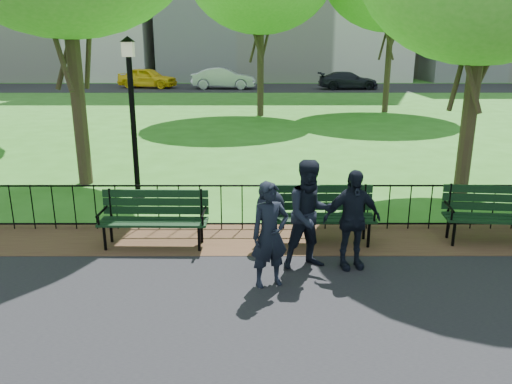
{
  "coord_description": "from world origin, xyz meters",
  "views": [
    {
      "loc": [
        -0.75,
        -7.03,
        3.43
      ],
      "look_at": [
        -0.74,
        1.5,
        0.9
      ],
      "focal_mm": 35.0,
      "sensor_mm": 36.0,
      "label": 1
    }
  ],
  "objects_px": {
    "lamppost": "(133,116)",
    "person_left": "(270,235)",
    "taxi": "(147,78)",
    "sedan_dark": "(348,80)",
    "park_bench_main": "(296,207)",
    "park_bench_left_a": "(154,212)",
    "park_bench_right_a": "(501,209)",
    "person_right": "(352,219)",
    "sedan_silver": "(224,78)",
    "person_mid": "(310,215)"
  },
  "relations": [
    {
      "from": "park_bench_left_a",
      "to": "sedan_dark",
      "type": "relative_size",
      "value": 0.4
    },
    {
      "from": "park_bench_left_a",
      "to": "person_mid",
      "type": "relative_size",
      "value": 1.08
    },
    {
      "from": "taxi",
      "to": "park_bench_main",
      "type": "bearing_deg",
      "value": -150.22
    },
    {
      "from": "lamppost",
      "to": "person_right",
      "type": "bearing_deg",
      "value": -39.28
    },
    {
      "from": "park_bench_left_a",
      "to": "park_bench_main",
      "type": "bearing_deg",
      "value": 1.97
    },
    {
      "from": "person_mid",
      "to": "person_right",
      "type": "bearing_deg",
      "value": -15.58
    },
    {
      "from": "park_bench_left_a",
      "to": "sedan_silver",
      "type": "height_order",
      "value": "sedan_silver"
    },
    {
      "from": "person_left",
      "to": "person_mid",
      "type": "height_order",
      "value": "person_mid"
    },
    {
      "from": "person_left",
      "to": "sedan_dark",
      "type": "height_order",
      "value": "person_left"
    },
    {
      "from": "taxi",
      "to": "sedan_dark",
      "type": "relative_size",
      "value": 1.02
    },
    {
      "from": "person_mid",
      "to": "sedan_silver",
      "type": "xyz_separation_m",
      "value": [
        -3.36,
        33.54,
        -0.04
      ]
    },
    {
      "from": "park_bench_main",
      "to": "person_right",
      "type": "distance_m",
      "value": 1.27
    },
    {
      "from": "lamppost",
      "to": "sedan_silver",
      "type": "distance_m",
      "value": 30.17
    },
    {
      "from": "park_bench_right_a",
      "to": "sedan_silver",
      "type": "bearing_deg",
      "value": 107.94
    },
    {
      "from": "person_right",
      "to": "park_bench_main",
      "type": "bearing_deg",
      "value": 117.85
    },
    {
      "from": "park_bench_left_a",
      "to": "sedan_silver",
      "type": "distance_m",
      "value": 32.6
    },
    {
      "from": "lamppost",
      "to": "park_bench_right_a",
      "type": "bearing_deg",
      "value": -18.43
    },
    {
      "from": "park_bench_main",
      "to": "taxi",
      "type": "xyz_separation_m",
      "value": [
        -9.54,
        33.48,
        0.13
      ]
    },
    {
      "from": "sedan_dark",
      "to": "lamppost",
      "type": "bearing_deg",
      "value": 159.33
    },
    {
      "from": "person_mid",
      "to": "person_left",
      "type": "bearing_deg",
      "value": -152.46
    },
    {
      "from": "park_bench_main",
      "to": "park_bench_right_a",
      "type": "distance_m",
      "value": 3.65
    },
    {
      "from": "park_bench_right_a",
      "to": "person_right",
      "type": "bearing_deg",
      "value": -153.62
    },
    {
      "from": "park_bench_left_a",
      "to": "sedan_silver",
      "type": "relative_size",
      "value": 0.37
    },
    {
      "from": "park_bench_main",
      "to": "park_bench_left_a",
      "type": "relative_size",
      "value": 1.1
    },
    {
      "from": "person_left",
      "to": "person_mid",
      "type": "relative_size",
      "value": 0.9
    },
    {
      "from": "park_bench_right_a",
      "to": "park_bench_left_a",
      "type": "bearing_deg",
      "value": -172.93
    },
    {
      "from": "sedan_silver",
      "to": "sedan_dark",
      "type": "relative_size",
      "value": 1.08
    },
    {
      "from": "park_bench_main",
      "to": "person_right",
      "type": "xyz_separation_m",
      "value": [
        0.8,
        -0.98,
        0.11
      ]
    },
    {
      "from": "lamppost",
      "to": "person_left",
      "type": "relative_size",
      "value": 2.29
    },
    {
      "from": "park_bench_right_a",
      "to": "person_left",
      "type": "height_order",
      "value": "person_left"
    },
    {
      "from": "sedan_silver",
      "to": "sedan_dark",
      "type": "xyz_separation_m",
      "value": [
        9.91,
        -0.34,
        -0.16
      ]
    },
    {
      "from": "park_bench_main",
      "to": "person_left",
      "type": "xyz_separation_m",
      "value": [
        -0.5,
        -1.6,
        0.1
      ]
    },
    {
      "from": "park_bench_right_a",
      "to": "person_right",
      "type": "relative_size",
      "value": 1.25
    },
    {
      "from": "park_bench_right_a",
      "to": "person_left",
      "type": "relative_size",
      "value": 1.27
    },
    {
      "from": "sedan_silver",
      "to": "park_bench_left_a",
      "type": "bearing_deg",
      "value": -174.01
    },
    {
      "from": "sedan_silver",
      "to": "person_mid",
      "type": "bearing_deg",
      "value": -169.57
    },
    {
      "from": "person_left",
      "to": "taxi",
      "type": "xyz_separation_m",
      "value": [
        -9.04,
        35.08,
        0.03
      ]
    },
    {
      "from": "park_bench_main",
      "to": "person_left",
      "type": "bearing_deg",
      "value": -107.28
    },
    {
      "from": "park_bench_right_a",
      "to": "person_mid",
      "type": "height_order",
      "value": "person_mid"
    },
    {
      "from": "lamppost",
      "to": "taxi",
      "type": "xyz_separation_m",
      "value": [
        -6.2,
        31.07,
        -1.14
      ]
    },
    {
      "from": "person_mid",
      "to": "taxi",
      "type": "xyz_separation_m",
      "value": [
        -9.69,
        34.46,
        -0.06
      ]
    },
    {
      "from": "park_bench_main",
      "to": "sedan_silver",
      "type": "bearing_deg",
      "value": 95.81
    },
    {
      "from": "park_bench_main",
      "to": "sedan_dark",
      "type": "xyz_separation_m",
      "value": [
        6.69,
        32.21,
        -0.01
      ]
    },
    {
      "from": "person_right",
      "to": "person_mid",
      "type": "bearing_deg",
      "value": 169.19
    },
    {
      "from": "person_left",
      "to": "sedan_dark",
      "type": "xyz_separation_m",
      "value": [
        7.2,
        33.81,
        -0.1
      ]
    },
    {
      "from": "person_mid",
      "to": "park_bench_main",
      "type": "bearing_deg",
      "value": 82.52
    },
    {
      "from": "park_bench_left_a",
      "to": "person_left",
      "type": "distance_m",
      "value": 2.53
    },
    {
      "from": "taxi",
      "to": "sedan_dark",
      "type": "distance_m",
      "value": 16.29
    },
    {
      "from": "park_bench_left_a",
      "to": "park_bench_right_a",
      "type": "bearing_deg",
      "value": 2.11
    },
    {
      "from": "park_bench_main",
      "to": "person_left",
      "type": "relative_size",
      "value": 1.32
    }
  ]
}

